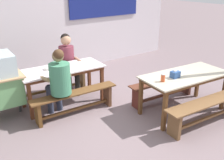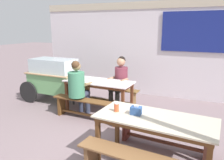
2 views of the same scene
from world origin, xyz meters
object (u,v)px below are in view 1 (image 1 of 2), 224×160
bench_far_front (75,100)px  soup_bowl (49,68)px  dining_table_near (185,78)px  person_left_back_turned (59,80)px  tissue_box (175,74)px  dining_table_far (62,72)px  bench_near_front (206,109)px  bench_near_back (163,87)px  bench_far_back (53,81)px  condiment_jar (163,78)px  person_center_facing (68,60)px

bench_far_front → soup_bowl: soup_bowl is taller
dining_table_near → soup_bowl: 2.53m
person_left_back_turned → tissue_box: size_ratio=8.47×
dining_table_far → bench_near_front: 2.70m
person_left_back_turned → bench_near_back: bearing=-16.8°
person_left_back_turned → soup_bowl: 0.56m
dining_table_far → bench_far_back: size_ratio=1.03×
dining_table_near → bench_far_back: bearing=127.3°
tissue_box → soup_bowl: tissue_box is taller
dining_table_near → dining_table_far: bearing=135.9°
bench_far_back → condiment_jar: bearing=-63.7°
person_center_facing → person_left_back_turned: person_left_back_turned is taller
bench_far_back → person_center_facing: person_center_facing is taller
tissue_box → bench_near_back: bearing=58.6°
bench_far_back → dining_table_far: bearing=-92.7°
bench_far_back → bench_near_front: (1.58, -2.68, 0.01)m
person_left_back_turned → soup_bowl: size_ratio=7.81×
dining_table_far → person_center_facing: (0.35, 0.45, 0.06)m
bench_near_back → condiment_jar: size_ratio=11.67×
bench_near_back → person_center_facing: person_center_facing is taller
bench_near_front → tissue_box: bearing=112.8°
bench_near_back → tissue_box: tissue_box is taller
bench_near_front → soup_bowl: 2.92m
bench_far_front → condiment_jar: size_ratio=12.02×
bench_far_front → tissue_box: (1.40, -1.06, 0.51)m
dining_table_far → person_center_facing: person_center_facing is taller
person_center_facing → person_left_back_turned: 1.12m
bench_far_front → soup_bowl: bearing=108.2°
bench_far_front → person_center_facing: person_center_facing is taller
bench_near_front → soup_bowl: size_ratio=10.28×
person_center_facing → soup_bowl: 0.69m
bench_far_front → condiment_jar: (1.10, -1.06, 0.51)m
bench_near_back → person_left_back_turned: size_ratio=1.24×
bench_far_back → person_left_back_turned: (-0.30, -1.01, 0.43)m
dining_table_far → condiment_jar: condiment_jar is taller
condiment_jar → tissue_box: bearing=0.4°
tissue_box → condiment_jar: 0.30m
bench_far_front → soup_bowl: size_ratio=9.98×
bench_far_back → dining_table_near: bearing=-52.7°
dining_table_far → bench_far_back: bearing=87.3°
bench_near_back → dining_table_near: bearing=-95.0°
bench_far_back → tissue_box: size_ratio=10.57×
dining_table_far → bench_near_back: (1.70, -1.07, -0.37)m
person_center_facing → soup_bowl: (-0.58, -0.37, 0.04)m
tissue_box → condiment_jar: (-0.30, -0.00, 0.01)m
bench_near_back → tissue_box: bearing=-121.4°
bench_near_front → person_center_facing: bearing=115.8°
condiment_jar → dining_table_far: bearing=124.0°
dining_table_far → bench_near_back: bearing=-32.1°
person_left_back_turned → bench_far_back: bearing=73.4°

